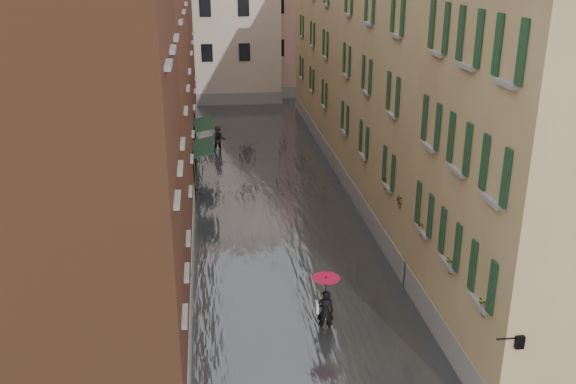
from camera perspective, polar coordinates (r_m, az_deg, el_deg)
ground at (r=22.62m, az=1.82°, el=-11.82°), size 120.00×120.00×0.00m
floodwater at (r=34.17m, az=-1.56°, el=0.01°), size 10.00×60.00×0.20m
building_left_near at (r=18.18m, az=-19.24°, el=1.39°), size 6.00×8.00×13.00m
building_left_mid at (r=28.72m, az=-15.03°, el=8.11°), size 6.00×14.00×12.50m
building_left_far at (r=43.32m, az=-12.69°, el=13.35°), size 6.00×16.00×14.00m
building_right_near at (r=20.64m, az=22.51°, el=1.00°), size 6.00×8.00×11.50m
building_right_mid at (r=30.14m, az=12.66°, el=9.37°), size 6.00×14.00×13.00m
building_right_far at (r=44.47m, az=6.12°, el=12.27°), size 6.00×16.00×11.50m
building_end_cream at (r=57.11m, az=-7.34°, el=14.81°), size 12.00×9.00×13.00m
building_end_pink at (r=59.85m, az=1.61°, el=14.75°), size 10.00×9.00×12.00m
awning_near at (r=33.86m, az=-7.59°, el=3.87°), size 1.09×3.21×2.80m
awning_far at (r=38.50m, az=-7.61°, el=5.92°), size 1.09×3.20×2.80m
wall_lantern at (r=17.41m, az=19.78°, el=-12.35°), size 0.71×0.22×0.35m
window_planters at (r=22.32m, az=12.26°, el=-2.59°), size 0.59×10.76×0.84m
pedestrian_main at (r=21.68m, az=3.35°, el=-9.47°), size 0.97×0.97×2.06m
pedestrian_far at (r=40.94m, az=-6.18°, el=4.59°), size 0.88×0.69×1.81m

